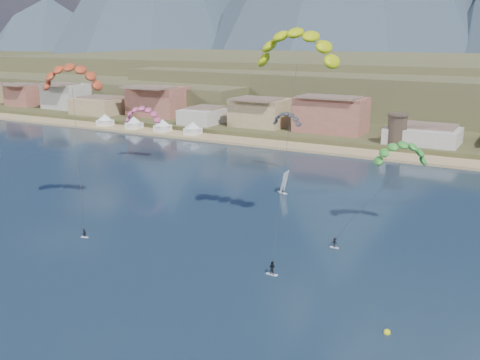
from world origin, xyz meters
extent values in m
plane|color=black|center=(0.00, 0.00, 0.00)|extent=(2400.00, 2400.00, 0.00)
cube|color=tan|center=(0.00, 106.00, 0.25)|extent=(2200.00, 12.00, 0.90)
cube|color=brown|center=(-200.00, 200.00, 7.00)|extent=(280.00, 130.00, 10.00)
cube|color=brown|center=(-40.00, 260.00, 11.00)|extent=(380.00, 170.00, 18.00)
cylinder|color=#47382D|center=(5.00, 114.00, 6.00)|extent=(5.20, 5.20, 8.00)
cylinder|color=#47382D|center=(5.00, 114.00, 10.30)|extent=(5.82, 5.82, 0.60)
cube|color=white|center=(-95.00, 106.00, 1.70)|extent=(4.50, 4.50, 2.00)
pyramid|color=white|center=(-95.00, 106.00, 4.70)|extent=(6.40, 6.40, 2.00)
cube|color=white|center=(-82.00, 106.00, 1.70)|extent=(4.50, 4.50, 2.00)
pyramid|color=white|center=(-82.00, 106.00, 4.70)|extent=(6.40, 6.40, 2.00)
cube|color=white|center=(-70.00, 106.00, 1.70)|extent=(4.50, 4.50, 2.00)
pyramid|color=white|center=(-70.00, 106.00, 4.70)|extent=(6.40, 6.40, 2.00)
cube|color=white|center=(-58.00, 106.00, 1.70)|extent=(4.50, 4.50, 2.00)
pyramid|color=white|center=(-58.00, 106.00, 4.70)|extent=(6.40, 6.40, 2.00)
cube|color=silver|center=(-22.79, 20.84, 0.04)|extent=(1.32, 0.54, 0.09)
imported|color=black|center=(-22.79, 20.84, 0.82)|extent=(0.58, 0.42, 1.47)
cylinder|color=#262626|center=(-26.91, 24.80, 11.99)|extent=(0.05, 0.05, 24.89)
cube|color=silver|center=(10.24, 22.50, 0.06)|extent=(1.68, 0.59, 0.11)
imported|color=black|center=(10.24, 22.50, 1.06)|extent=(0.97, 0.77, 1.91)
cylinder|color=#262626|center=(9.09, 28.64, 14.53)|extent=(0.05, 0.05, 29.42)
cube|color=silver|center=(14.45, 36.13, 0.05)|extent=(1.37, 0.46, 0.09)
imported|color=black|center=(14.45, 36.13, 0.87)|extent=(1.03, 0.62, 1.56)
cylinder|color=#262626|center=(17.78, 41.78, 6.39)|extent=(0.05, 0.05, 16.98)
cylinder|color=#262626|center=(-49.00, 65.69, 5.35)|extent=(0.04, 0.04, 12.88)
cylinder|color=#262626|center=(-12.13, 72.91, 5.82)|extent=(0.04, 0.04, 13.64)
cube|color=silver|center=(-5.43, 60.18, 0.07)|extent=(2.65, 2.02, 0.13)
imported|color=black|center=(-5.43, 60.18, 1.08)|extent=(1.10, 1.00, 1.89)
cube|color=white|center=(-4.99, 60.18, 2.43)|extent=(2.35, 2.97, 4.52)
sphere|color=yellow|center=(28.16, 14.61, 0.14)|extent=(0.79, 0.79, 0.79)
camera|label=1|loc=(40.40, -41.52, 32.19)|focal=41.58mm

